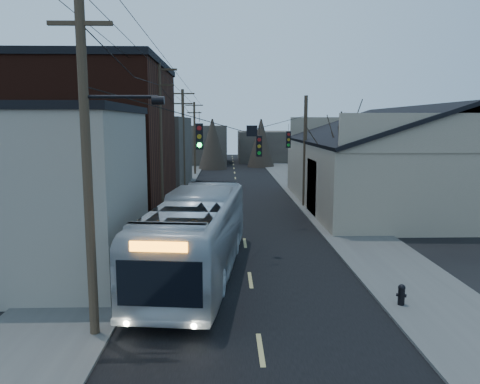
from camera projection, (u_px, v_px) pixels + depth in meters
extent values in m
cube|color=black|center=(238.00, 197.00, 41.12)|extent=(9.00, 110.00, 0.02)
cube|color=#474744|center=(164.00, 197.00, 40.94)|extent=(4.00, 110.00, 0.12)
cube|color=#474744|center=(312.00, 196.00, 41.28)|extent=(4.00, 110.00, 0.12)
cube|color=gray|center=(35.00, 194.00, 19.60)|extent=(8.00, 8.00, 7.00)
cube|color=black|center=(87.00, 146.00, 30.23)|extent=(10.00, 12.00, 10.00)
cube|color=#38312D|center=(141.00, 153.00, 46.28)|extent=(9.00, 14.00, 7.00)
cube|color=#7E705C|center=(407.00, 175.00, 36.16)|extent=(16.00, 20.00, 5.00)
cube|color=black|center=(358.00, 125.00, 35.49)|extent=(8.16, 20.60, 2.86)
cube|color=black|center=(462.00, 125.00, 35.71)|extent=(8.16, 20.60, 2.86)
cube|color=#38312D|center=(196.00, 144.00, 75.13)|extent=(10.00, 12.00, 6.00)
cube|color=#38312D|center=(273.00, 146.00, 80.49)|extent=(12.00, 14.00, 5.00)
cone|color=black|center=(340.00, 167.00, 30.88)|extent=(0.40, 0.40, 7.20)
cylinder|color=#382B1E|center=(87.00, 165.00, 13.52)|extent=(0.28, 0.28, 10.50)
cylinder|color=#382B1E|center=(160.00, 147.00, 28.39)|extent=(0.28, 0.28, 10.00)
cube|color=#382B1E|center=(158.00, 69.00, 27.71)|extent=(2.20, 0.12, 0.12)
cylinder|color=#382B1E|center=(183.00, 141.00, 43.25)|extent=(0.28, 0.28, 9.50)
cube|color=#382B1E|center=(183.00, 94.00, 42.61)|extent=(2.20, 0.12, 0.12)
cylinder|color=#382B1E|center=(195.00, 139.00, 58.12)|extent=(0.28, 0.28, 9.00)
cube|color=#382B1E|center=(194.00, 105.00, 57.52)|extent=(2.20, 0.12, 0.12)
cylinder|color=#382B1E|center=(305.00, 152.00, 35.68)|extent=(0.28, 0.28, 8.50)
cube|color=black|center=(199.00, 136.00, 17.94)|extent=(0.28, 0.20, 1.00)
cube|color=black|center=(259.00, 146.00, 22.55)|extent=(0.28, 0.20, 1.00)
cube|color=black|center=(288.00, 140.00, 28.53)|extent=(0.28, 0.20, 1.00)
imported|color=#B2B9BF|center=(197.00, 235.00, 19.78)|extent=(4.33, 12.88, 3.52)
imported|color=#9EA1A5|center=(187.00, 194.00, 38.98)|extent=(1.32, 3.75, 1.23)
cylinder|color=black|center=(401.00, 297.00, 16.43)|extent=(0.24, 0.24, 0.59)
sphere|color=black|center=(402.00, 288.00, 16.39)|extent=(0.26, 0.26, 0.26)
cylinder|color=black|center=(401.00, 295.00, 16.43)|extent=(0.36, 0.25, 0.12)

